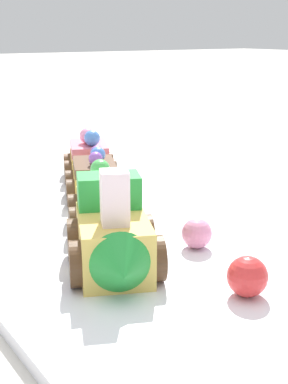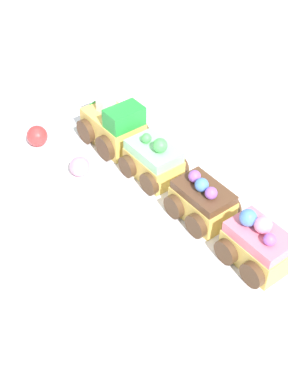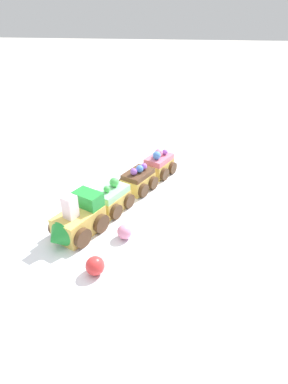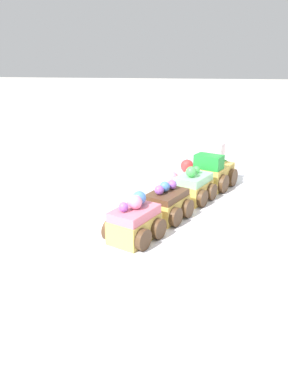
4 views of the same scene
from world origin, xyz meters
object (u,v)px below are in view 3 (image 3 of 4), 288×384
at_px(cake_car_chocolate, 138,180).
at_px(cake_car_strawberry, 159,165).
at_px(cake_car_mint, 111,199).
at_px(gumball_pink, 125,232).
at_px(cake_train_locomotive, 77,222).
at_px(gumball_red, 95,266).

bearing_deg(cake_car_chocolate, cake_car_strawberry, -179.95).
relative_size(cake_car_mint, gumball_pink, 3.38).
bearing_deg(cake_car_mint, cake_train_locomotive, 0.00).
distance_m(cake_train_locomotive, cake_car_chocolate, 0.21).
bearing_deg(cake_train_locomotive, cake_car_strawberry, 179.97).
bearing_deg(cake_car_strawberry, gumball_red, 14.78).
relative_size(cake_car_mint, cake_car_strawberry, 1.00).
bearing_deg(cake_train_locomotive, gumball_red, 58.79).
xyz_separation_m(cake_train_locomotive, cake_car_strawberry, (-0.28, 0.13, -0.00)).
xyz_separation_m(cake_train_locomotive, cake_car_mint, (-0.10, 0.04, -0.00)).
bearing_deg(cake_car_strawberry, cake_car_mint, -0.04).
bearing_deg(cake_car_mint, gumball_pink, 52.12).
relative_size(cake_car_chocolate, gumball_red, 3.06).
height_order(cake_train_locomotive, gumball_pink, cake_train_locomotive).
bearing_deg(cake_car_strawberry, cake_car_chocolate, 0.05).
height_order(cake_train_locomotive, cake_car_mint, cake_train_locomotive).
distance_m(cake_car_mint, cake_car_strawberry, 0.20).
xyz_separation_m(cake_car_mint, cake_car_strawberry, (-0.18, 0.08, 0.00)).
distance_m(cake_car_chocolate, gumball_red, 0.28).
relative_size(cake_train_locomotive, gumball_red, 4.16).
distance_m(cake_car_mint, gumball_pink, 0.10).
bearing_deg(cake_car_strawberry, gumball_pink, 17.34).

